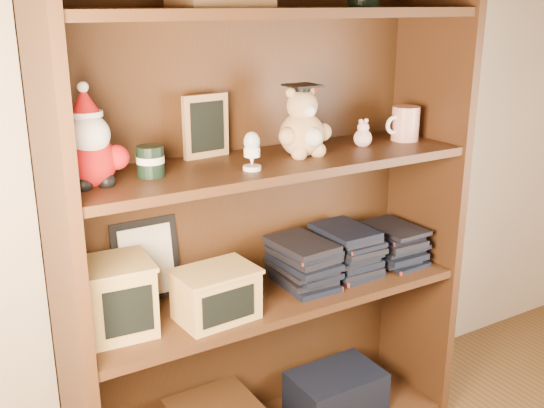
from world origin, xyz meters
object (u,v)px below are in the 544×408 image
(bookcase, at_px, (262,213))
(teacher_mug, at_px, (405,124))
(grad_teddy_bear, at_px, (303,128))
(treats_box, at_px, (117,297))

(bookcase, relative_size, teacher_mug, 13.36)
(bookcase, height_order, teacher_mug, bookcase)
(grad_teddy_bear, relative_size, teacher_mug, 1.71)
(bookcase, distance_m, treats_box, 0.48)
(grad_teddy_bear, height_order, treats_box, grad_teddy_bear)
(grad_teddy_bear, xyz_separation_m, treats_box, (-0.56, 0.01, -0.38))
(teacher_mug, bearing_deg, treats_box, -179.95)
(teacher_mug, relative_size, treats_box, 0.62)
(bookcase, distance_m, teacher_mug, 0.54)
(grad_teddy_bear, distance_m, teacher_mug, 0.39)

